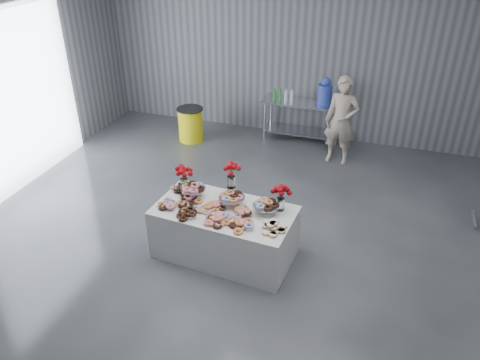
% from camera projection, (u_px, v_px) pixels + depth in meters
% --- Properties ---
extents(ground, '(9.00, 9.00, 0.00)m').
position_uv_depth(ground, '(214.00, 256.00, 6.68)').
color(ground, '#34363B').
rests_on(ground, ground).
extents(room_walls, '(8.04, 9.04, 4.02)m').
position_uv_depth(room_walls, '(189.00, 72.00, 5.49)').
color(room_walls, slate).
rests_on(room_walls, ground).
extents(display_table, '(1.97, 1.15, 0.75)m').
position_uv_depth(display_table, '(225.00, 232.00, 6.55)').
color(display_table, white).
rests_on(display_table, ground).
extents(prep_table, '(1.50, 0.60, 0.90)m').
position_uv_depth(prep_table, '(298.00, 114.00, 9.65)').
color(prep_table, silver).
rests_on(prep_table, ground).
extents(donut_mounds, '(1.86, 0.94, 0.09)m').
position_uv_depth(donut_mounds, '(223.00, 209.00, 6.29)').
color(donut_mounds, '#C27447').
rests_on(donut_mounds, display_table).
extents(cake_stand_left, '(0.36, 0.36, 0.17)m').
position_uv_depth(cake_stand_left, '(193.00, 187.00, 6.59)').
color(cake_stand_left, silver).
rests_on(cake_stand_left, display_table).
extents(cake_stand_mid, '(0.36, 0.36, 0.17)m').
position_uv_depth(cake_stand_mid, '(232.00, 196.00, 6.39)').
color(cake_stand_mid, silver).
rests_on(cake_stand_mid, display_table).
extents(cake_stand_right, '(0.36, 0.36, 0.17)m').
position_uv_depth(cake_stand_right, '(266.00, 204.00, 6.22)').
color(cake_stand_right, silver).
rests_on(cake_stand_right, display_table).
extents(danish_pile, '(0.48, 0.48, 0.11)m').
position_uv_depth(danish_pile, '(273.00, 225.00, 5.96)').
color(danish_pile, silver).
rests_on(danish_pile, display_table).
extents(bouquet_left, '(0.26, 0.26, 0.42)m').
position_uv_depth(bouquet_left, '(183.00, 172.00, 6.66)').
color(bouquet_left, white).
rests_on(bouquet_left, display_table).
extents(bouquet_right, '(0.26, 0.26, 0.42)m').
position_uv_depth(bouquet_right, '(281.00, 191.00, 6.21)').
color(bouquet_right, white).
rests_on(bouquet_right, display_table).
extents(bouquet_center, '(0.26, 0.26, 0.57)m').
position_uv_depth(bouquet_center, '(231.00, 173.00, 6.46)').
color(bouquet_center, silver).
rests_on(bouquet_center, display_table).
extents(water_jug, '(0.28, 0.28, 0.55)m').
position_uv_depth(water_jug, '(325.00, 92.00, 9.25)').
color(water_jug, '#4460E9').
rests_on(water_jug, prep_table).
extents(drink_bottles, '(0.54, 0.08, 0.27)m').
position_uv_depth(drink_bottles, '(283.00, 95.00, 9.45)').
color(drink_bottles, '#268C33').
rests_on(drink_bottles, prep_table).
extents(person, '(0.65, 0.46, 1.70)m').
position_uv_depth(person, '(341.00, 121.00, 8.76)').
color(person, '#CC8C93').
rests_on(person, ground).
extents(trash_barrel, '(0.55, 0.55, 0.71)m').
position_uv_depth(trash_barrel, '(191.00, 124.00, 9.84)').
color(trash_barrel, '#FBF315').
rests_on(trash_barrel, ground).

